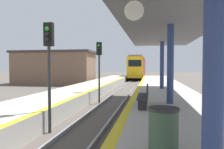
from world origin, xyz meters
The scene contains 7 objects.
train centered at (0.00, 46.43, 2.36)m, with size 2.81×20.42×4.64m.
signal_near centered at (-1.33, 6.58, 3.01)m, with size 0.36×0.31×4.29m.
signal_mid centered at (-0.95, 13.49, 3.01)m, with size 0.36×0.31×4.29m.
station_canopy centered at (3.46, 9.11, 4.54)m, with size 4.65×20.91×3.87m.
trash_bin centered at (2.80, 3.16, 1.33)m, with size 0.63×0.63×0.90m.
bench centered at (2.31, 8.07, 1.37)m, with size 0.44×1.97×0.92m.
station_building centered at (-11.35, 28.97, 2.44)m, with size 11.88×5.26×4.85m.
Camera 1 is at (2.52, -1.34, 2.61)m, focal length 35.00 mm.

